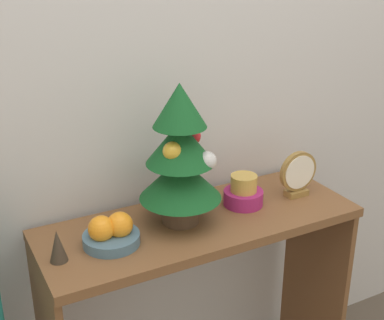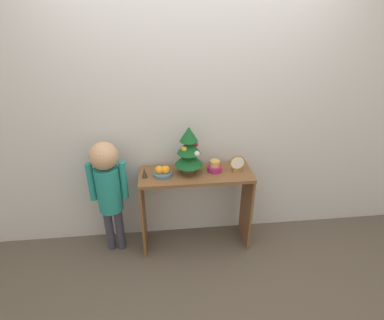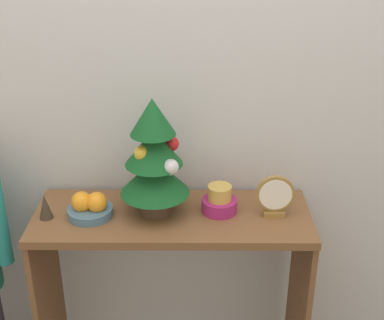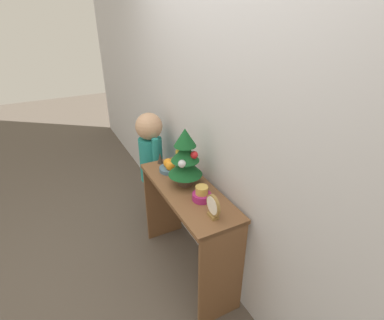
{
  "view_description": "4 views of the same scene",
  "coord_description": "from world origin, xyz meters",
  "px_view_note": "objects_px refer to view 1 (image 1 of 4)",
  "views": [
    {
      "loc": [
        -0.7,
        -1.09,
        1.58
      ],
      "look_at": [
        -0.03,
        0.19,
        0.99
      ],
      "focal_mm": 50.0,
      "sensor_mm": 36.0,
      "label": 1
    },
    {
      "loc": [
        -0.28,
        -2.09,
        2.09
      ],
      "look_at": [
        -0.03,
        0.2,
        0.91
      ],
      "focal_mm": 28.0,
      "sensor_mm": 36.0,
      "label": 2
    },
    {
      "loc": [
        0.08,
        -1.47,
        1.78
      ],
      "look_at": [
        0.07,
        0.17,
        1.01
      ],
      "focal_mm": 50.0,
      "sensor_mm": 36.0,
      "label": 3
    },
    {
      "loc": [
        1.61,
        -0.61,
        1.94
      ],
      "look_at": [
        0.04,
        0.2,
        1.03
      ],
      "focal_mm": 28.0,
      "sensor_mm": 36.0,
      "label": 4
    }
  ],
  "objects_px": {
    "mini_tree": "(180,155)",
    "fruit_bowl": "(111,233)",
    "desk_clock": "(298,174)",
    "figurine": "(58,246)",
    "singing_bowl": "(243,193)"
  },
  "relations": [
    {
      "from": "desk_clock",
      "to": "figurine",
      "type": "height_order",
      "value": "desk_clock"
    },
    {
      "from": "desk_clock",
      "to": "figurine",
      "type": "bearing_deg",
      "value": -178.56
    },
    {
      "from": "singing_bowl",
      "to": "figurine",
      "type": "relative_size",
      "value": 1.39
    },
    {
      "from": "mini_tree",
      "to": "fruit_bowl",
      "type": "distance_m",
      "value": 0.3
    },
    {
      "from": "mini_tree",
      "to": "desk_clock",
      "type": "xyz_separation_m",
      "value": [
        0.42,
        -0.02,
        -0.14
      ]
    },
    {
      "from": "fruit_bowl",
      "to": "singing_bowl",
      "type": "xyz_separation_m",
      "value": [
        0.46,
        0.03,
        0.01
      ]
    },
    {
      "from": "fruit_bowl",
      "to": "singing_bowl",
      "type": "bearing_deg",
      "value": 4.25
    },
    {
      "from": "singing_bowl",
      "to": "desk_clock",
      "type": "bearing_deg",
      "value": -8.52
    },
    {
      "from": "fruit_bowl",
      "to": "mini_tree",
      "type": "bearing_deg",
      "value": 6.46
    },
    {
      "from": "singing_bowl",
      "to": "desk_clock",
      "type": "height_order",
      "value": "desk_clock"
    },
    {
      "from": "mini_tree",
      "to": "fruit_bowl",
      "type": "height_order",
      "value": "mini_tree"
    },
    {
      "from": "singing_bowl",
      "to": "figurine",
      "type": "height_order",
      "value": "singing_bowl"
    },
    {
      "from": "mini_tree",
      "to": "fruit_bowl",
      "type": "relative_size",
      "value": 2.69
    },
    {
      "from": "fruit_bowl",
      "to": "figurine",
      "type": "bearing_deg",
      "value": -174.36
    },
    {
      "from": "figurine",
      "to": "fruit_bowl",
      "type": "bearing_deg",
      "value": 5.64
    }
  ]
}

